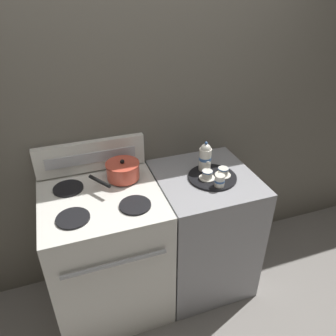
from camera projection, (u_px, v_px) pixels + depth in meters
ground_plane at (155, 286)px, 2.54m from camera, size 6.00×6.00×0.00m
wall_back at (136, 139)px, 2.25m from camera, size 6.00×0.05×2.20m
stove at (108, 253)px, 2.20m from camera, size 0.73×0.70×0.94m
control_panel at (91, 156)px, 2.15m from camera, size 0.71×0.05×0.21m
side_counter at (202, 230)px, 2.40m from camera, size 0.64×0.67×0.93m
saucepan at (123, 170)px, 2.09m from camera, size 0.33×0.29×0.13m
serving_tray at (212, 177)px, 2.14m from camera, size 0.32×0.32×0.01m
teapot at (205, 157)px, 2.16m from camera, size 0.08×0.13×0.21m
teacup_left at (207, 175)px, 2.10m from camera, size 0.10×0.10×0.06m
teacup_right at (223, 172)px, 2.13m from camera, size 0.10×0.10×0.06m
creamer_jug at (220, 181)px, 2.02m from camera, size 0.06×0.06×0.08m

